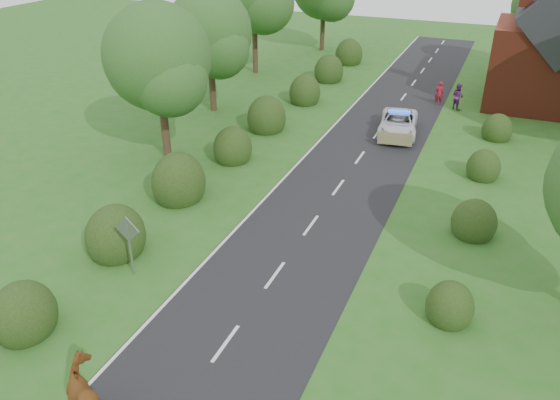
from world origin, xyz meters
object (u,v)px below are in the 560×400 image
at_px(cow, 91,397).
at_px(police_van, 398,124).
at_px(pedestrian_red, 439,93).
at_px(pedestrian_purple, 458,96).
at_px(road_sign, 128,237).

distance_m(cow, police_van, 24.55).
bearing_deg(pedestrian_red, cow, 68.99).
relative_size(pedestrian_red, pedestrian_purple, 0.94).
height_order(cow, police_van, police_van).
bearing_deg(road_sign, pedestrian_purple, 70.27).
bearing_deg(cow, pedestrian_purple, -168.81).
bearing_deg(pedestrian_purple, pedestrian_red, 20.71).
relative_size(cow, pedestrian_red, 1.23).
height_order(road_sign, police_van, road_sign).
height_order(police_van, pedestrian_red, pedestrian_red).
bearing_deg(police_van, cow, -105.43).
height_order(cow, pedestrian_purple, pedestrian_purple).
distance_m(road_sign, pedestrian_purple, 26.32).
xyz_separation_m(road_sign, cow, (3.02, -5.90, -0.91)).
bearing_deg(cow, police_van, -165.27).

